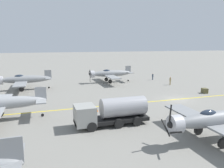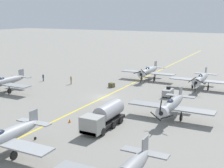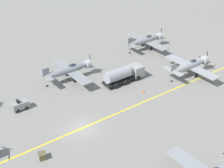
% 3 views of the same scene
% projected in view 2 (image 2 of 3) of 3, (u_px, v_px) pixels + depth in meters
% --- Properties ---
extents(ground_plane, '(400.00, 400.00, 0.00)m').
position_uv_depth(ground_plane, '(104.00, 97.00, 54.92)').
color(ground_plane, gray).
extents(taxiway_stripe, '(0.30, 160.00, 0.01)m').
position_uv_depth(taxiway_stripe, '(104.00, 97.00, 54.92)').
color(taxiway_stripe, yellow).
rests_on(taxiway_stripe, ground).
extents(airplane_near_left, '(12.00, 9.98, 3.65)m').
position_uv_depth(airplane_near_left, '(201.00, 79.00, 60.61)').
color(airplane_near_left, gray).
rests_on(airplane_near_left, ground).
extents(airplane_mid_left, '(12.00, 9.98, 3.80)m').
position_uv_depth(airplane_mid_left, '(172.00, 105.00, 43.32)').
color(airplane_mid_left, gray).
rests_on(airplane_mid_left, ground).
extents(airplane_near_center, '(12.00, 9.98, 3.65)m').
position_uv_depth(airplane_near_center, '(149.00, 71.00, 68.62)').
color(airplane_near_center, gray).
rests_on(airplane_near_center, ground).
extents(airplane_far_center, '(12.00, 9.98, 3.76)m').
position_uv_depth(airplane_far_center, '(4.00, 137.00, 31.94)').
color(airplane_far_center, '#96999B').
rests_on(airplane_far_center, ground).
extents(airplane_mid_right, '(12.00, 9.98, 3.65)m').
position_uv_depth(airplane_mid_right, '(4.00, 82.00, 57.85)').
color(airplane_mid_right, gray).
rests_on(airplane_mid_right, ground).
extents(fuel_tanker, '(2.68, 8.00, 2.98)m').
position_uv_depth(fuel_tanker, '(104.00, 117.00, 39.81)').
color(fuel_tanker, black).
rests_on(fuel_tanker, ground).
extents(tow_tractor, '(1.57, 2.60, 1.79)m').
position_uv_depth(tow_tractor, '(168.00, 92.00, 54.94)').
color(tow_tractor, gray).
rests_on(tow_tractor, ground).
extents(ground_crew_walking, '(0.35, 0.35, 1.62)m').
position_uv_depth(ground_crew_walking, '(43.00, 77.00, 67.60)').
color(ground_crew_walking, '#334256').
rests_on(ground_crew_walking, ground).
extents(ground_crew_inspecting, '(0.38, 0.38, 1.76)m').
position_uv_depth(ground_crew_inspecting, '(71.00, 80.00, 64.77)').
color(ground_crew_inspecting, tan).
rests_on(ground_crew_inspecting, ground).
extents(supply_crate_by_tanker, '(1.22, 1.09, 0.88)m').
position_uv_depth(supply_crate_by_tanker, '(112.00, 85.00, 62.20)').
color(supply_crate_by_tanker, brown).
rests_on(supply_crate_by_tanker, ground).
extents(traffic_cone, '(0.36, 0.36, 0.55)m').
position_uv_depth(traffic_cone, '(70.00, 121.00, 42.06)').
color(traffic_cone, orange).
rests_on(traffic_cone, ground).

